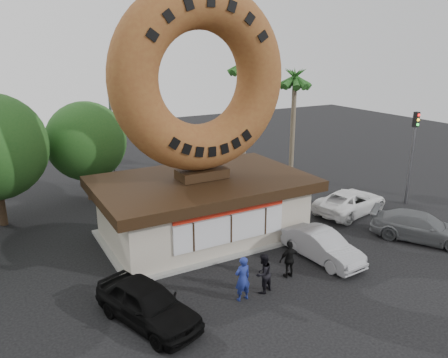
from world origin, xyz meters
TOP-DOWN VIEW (x-y plane):
  - ground at (0.00, 0.00)m, footprint 90.00×90.00m
  - donut_shop at (0.00, 5.98)m, footprint 11.20×7.20m
  - giant_donut at (0.00, 6.00)m, footprint 9.33×2.38m
  - tree_mid at (-4.00, 15.00)m, footprint 5.20×5.20m
  - palm_near at (7.50, 14.00)m, footprint 2.60×2.60m
  - palm_far at (11.00, 12.50)m, footprint 2.60×2.60m
  - street_lamp at (-1.86, 16.00)m, footprint 2.11×0.20m
  - traffic_signal at (14.00, 3.99)m, footprint 0.30×0.38m
  - person_left at (-1.43, -0.51)m, footprint 0.71×0.47m
  - person_center at (-0.36, -0.42)m, footprint 1.01×0.89m
  - person_right at (1.38, 0.05)m, footprint 1.05×0.51m
  - car_black at (-5.33, -0.08)m, footprint 3.34×5.08m
  - car_silver at (3.80, 0.63)m, footprint 1.89×4.52m
  - car_grey at (9.95, -0.20)m, footprint 4.51×5.42m
  - car_white at (9.55, 4.56)m, footprint 5.66×3.46m

SIDE VIEW (x-z plane):
  - ground at x=0.00m, z-range 0.00..0.00m
  - car_silver at x=3.80m, z-range 0.00..1.45m
  - car_white at x=9.55m, z-range 0.00..1.47m
  - car_grey at x=9.95m, z-range 0.00..1.48m
  - car_black at x=-5.33m, z-range 0.00..1.61m
  - person_right at x=1.38m, z-range 0.00..1.75m
  - person_center at x=-0.36m, z-range 0.00..1.75m
  - person_left at x=-1.43m, z-range 0.00..1.94m
  - donut_shop at x=0.00m, z-range -0.13..3.67m
  - traffic_signal at x=14.00m, z-range 0.83..6.90m
  - tree_mid at x=-4.00m, z-range 0.70..7.33m
  - street_lamp at x=-1.86m, z-range 0.48..8.48m
  - palm_far at x=11.00m, z-range 3.11..11.86m
  - palm_near at x=7.50m, z-range 3.54..13.29m
  - giant_donut at x=0.00m, z-range 3.80..13.13m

